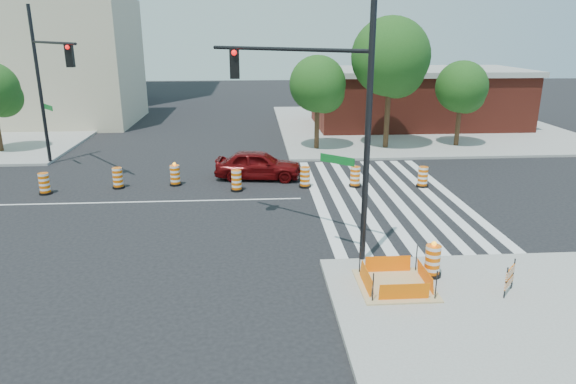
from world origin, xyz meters
name	(u,v)px	position (x,y,z in m)	size (l,w,h in m)	color
ground	(148,202)	(0.00, 0.00, 0.00)	(120.00, 120.00, 0.00)	black
sidewalk_ne	(415,126)	(18.00, 18.00, 0.07)	(22.00, 22.00, 0.15)	gray
crosswalk_east	(384,197)	(10.95, 0.00, 0.01)	(6.75, 13.50, 0.01)	silver
lane_centerline	(148,202)	(0.00, 0.00, 0.01)	(14.00, 0.12, 0.01)	silver
excavation_pit	(395,284)	(9.00, -9.00, 0.22)	(2.20, 2.20, 0.90)	tan
brick_storefront	(417,98)	(18.00, 18.00, 2.32)	(16.50, 8.50, 4.60)	maroon
beige_midrise	(45,62)	(-12.00, 22.00, 5.00)	(14.00, 10.00, 10.00)	#BFB392
red_coupe	(258,165)	(5.11, 3.49, 0.76)	(1.80, 4.48, 1.52)	#560708
signal_pole_se	(320,100)	(7.04, -5.83, 5.29)	(5.05, 4.39, 8.65)	black
signal_pole_nw	(48,73)	(-5.94, 6.12, 5.30)	(4.06, 5.33, 8.67)	black
pit_drum	(432,262)	(10.31, -8.41, 0.63)	(0.59, 0.59, 1.16)	black
barricade	(510,277)	(12.15, -9.66, 0.68)	(0.57, 0.63, 0.96)	#E85F04
tree_north_c	(318,87)	(9.01, 9.99, 4.05)	(3.56, 3.55, 6.03)	#382314
tree_north_d	(391,61)	(13.56, 9.96, 5.62)	(4.92, 4.92, 8.37)	#382314
tree_north_e	(462,90)	(18.41, 10.23, 3.80)	(3.37, 3.33, 5.66)	#382314
median_drum_2	(44,184)	(-5.08, 1.54, 0.48)	(0.60, 0.60, 1.02)	black
median_drum_3	(118,179)	(-1.84, 2.29, 0.48)	(0.60, 0.60, 1.02)	black
median_drum_4	(175,176)	(0.91, 2.60, 0.49)	(0.60, 0.60, 1.18)	black
median_drum_5	(237,181)	(4.01, 1.42, 0.48)	(0.60, 0.60, 1.02)	black
median_drum_6	(305,178)	(7.39, 1.79, 0.48)	(0.60, 0.60, 1.02)	black
median_drum_7	(355,177)	(9.88, 1.70, 0.48)	(0.60, 0.60, 1.02)	black
median_drum_8	(423,178)	(13.23, 1.43, 0.48)	(0.60, 0.60, 1.02)	black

